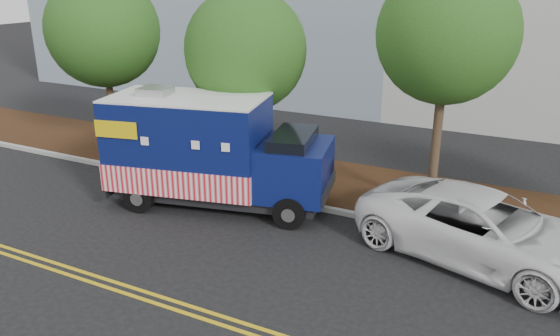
% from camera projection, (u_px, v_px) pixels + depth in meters
% --- Properties ---
extents(ground, '(120.00, 120.00, 0.00)m').
position_uv_depth(ground, '(198.00, 206.00, 16.55)').
color(ground, black).
rests_on(ground, ground).
extents(curb, '(120.00, 0.18, 0.15)m').
position_uv_depth(curb, '(223.00, 188.00, 17.70)').
color(curb, '#9E9E99').
rests_on(curb, ground).
extents(mulch_strip, '(120.00, 4.00, 0.15)m').
position_uv_depth(mulch_strip, '(255.00, 169.00, 19.46)').
color(mulch_strip, black).
rests_on(mulch_strip, ground).
extents(centerline_near, '(120.00, 0.10, 0.01)m').
position_uv_depth(centerline_near, '(89.00, 274.00, 12.81)').
color(centerline_near, gold).
rests_on(centerline_near, ground).
extents(centerline_far, '(120.00, 0.10, 0.01)m').
position_uv_depth(centerline_far, '(81.00, 279.00, 12.61)').
color(centerline_far, gold).
rests_on(centerline_far, ground).
extents(tree_a, '(4.10, 4.10, 6.74)m').
position_uv_depth(tree_a, '(103.00, 31.00, 19.84)').
color(tree_a, '#38281C').
rests_on(tree_a, ground).
extents(tree_b, '(3.94, 3.94, 6.29)m').
position_uv_depth(tree_b, '(246.00, 51.00, 17.46)').
color(tree_b, '#38281C').
rests_on(tree_b, ground).
extents(tree_c, '(3.74, 3.74, 7.01)m').
position_uv_depth(tree_c, '(447.00, 35.00, 14.42)').
color(tree_c, '#38281C').
rests_on(tree_c, ground).
extents(sign_post, '(0.06, 0.06, 2.40)m').
position_uv_depth(sign_post, '(143.00, 138.00, 19.10)').
color(sign_post, '#473828').
rests_on(sign_post, ground).
extents(food_truck, '(7.04, 3.84, 3.52)m').
position_uv_depth(food_truck, '(208.00, 154.00, 16.23)').
color(food_truck, black).
rests_on(food_truck, ground).
extents(white_car, '(6.67, 4.43, 1.70)m').
position_uv_depth(white_car, '(484.00, 229.00, 13.17)').
color(white_car, white).
rests_on(white_car, ground).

